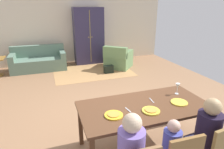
% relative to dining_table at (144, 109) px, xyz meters
% --- Properties ---
extents(ground_plane, '(7.21, 6.70, 0.02)m').
position_rel_dining_table_xyz_m(ground_plane, '(-0.16, 2.10, -0.70)').
color(ground_plane, '#976D4C').
extents(back_wall, '(7.21, 0.10, 2.70)m').
position_rel_dining_table_xyz_m(back_wall, '(-0.16, 5.50, 0.66)').
color(back_wall, beige).
rests_on(back_wall, ground_plane).
extents(dining_table, '(1.92, 0.94, 0.76)m').
position_rel_dining_table_xyz_m(dining_table, '(0.00, 0.00, 0.00)').
color(dining_table, brown).
rests_on(dining_table, ground_plane).
extents(plate_near_man, '(0.25, 0.25, 0.02)m').
position_rel_dining_table_xyz_m(plate_near_man, '(-0.53, -0.12, 0.08)').
color(plate_near_man, yellow).
rests_on(plate_near_man, dining_table).
extents(pizza_near_man, '(0.17, 0.17, 0.01)m').
position_rel_dining_table_xyz_m(pizza_near_man, '(-0.53, -0.12, 0.09)').
color(pizza_near_man, gold).
rests_on(pizza_near_man, plate_near_man).
extents(plate_near_child, '(0.25, 0.25, 0.02)m').
position_rel_dining_table_xyz_m(plate_near_child, '(-0.00, -0.18, 0.08)').
color(plate_near_child, yellow).
rests_on(plate_near_child, dining_table).
extents(pizza_near_child, '(0.17, 0.17, 0.01)m').
position_rel_dining_table_xyz_m(pizza_near_child, '(-0.00, -0.18, 0.09)').
color(pizza_near_child, gold).
rests_on(pizza_near_child, plate_near_child).
extents(plate_near_woman, '(0.25, 0.25, 0.02)m').
position_rel_dining_table_xyz_m(plate_near_woman, '(0.53, -0.10, 0.08)').
color(plate_near_woman, yellow).
rests_on(plate_near_woman, dining_table).
extents(wine_glass, '(0.07, 0.07, 0.19)m').
position_rel_dining_table_xyz_m(wine_glass, '(0.69, 0.18, 0.20)').
color(wine_glass, silver).
rests_on(wine_glass, dining_table).
extents(fork, '(0.04, 0.15, 0.01)m').
position_rel_dining_table_xyz_m(fork, '(-0.29, -0.05, 0.07)').
color(fork, silver).
rests_on(fork, dining_table).
extents(knife, '(0.03, 0.17, 0.01)m').
position_rel_dining_table_xyz_m(knife, '(0.17, 0.10, 0.07)').
color(knife, silver).
rests_on(knife, dining_table).
extents(dining_chair_woman, '(0.46, 0.46, 0.87)m').
position_rel_dining_table_xyz_m(dining_chair_woman, '(0.54, -0.83, -0.20)').
color(dining_chair_woman, olive).
rests_on(dining_chair_woman, ground_plane).
extents(person_woman, '(0.30, 0.41, 1.11)m').
position_rel_dining_table_xyz_m(person_woman, '(0.53, -0.65, -0.18)').
color(person_woman, '#2E2D50').
rests_on(person_woman, ground_plane).
extents(area_rug, '(2.60, 1.80, 0.01)m').
position_rel_dining_table_xyz_m(area_rug, '(0.15, 3.96, -0.69)').
color(area_rug, tan).
rests_on(area_rug, ground_plane).
extents(couch, '(1.81, 0.86, 0.82)m').
position_rel_dining_table_xyz_m(couch, '(-1.58, 4.81, -0.39)').
color(couch, slate).
rests_on(couch, ground_plane).
extents(armchair, '(1.21, 1.21, 0.82)m').
position_rel_dining_table_xyz_m(armchair, '(1.14, 4.11, -0.37)').
color(armchair, '#678B57').
rests_on(armchair, ground_plane).
extents(armoire, '(1.10, 0.59, 2.10)m').
position_rel_dining_table_xyz_m(armoire, '(0.30, 5.11, 0.36)').
color(armoire, '#322C4D').
rests_on(armoire, ground_plane).
extents(handbag, '(0.32, 0.16, 0.26)m').
position_rel_dining_table_xyz_m(handbag, '(0.62, 3.66, -0.56)').
color(handbag, black).
rests_on(handbag, ground_plane).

